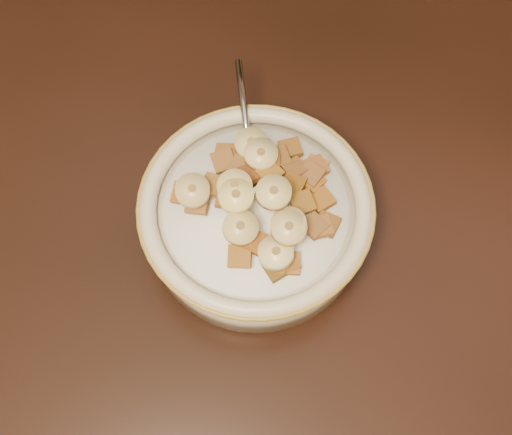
# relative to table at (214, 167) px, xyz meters

# --- Properties ---
(floor) EXTENTS (4.00, 4.50, 0.10)m
(floor) POSITION_rel_table_xyz_m (0.00, 0.00, -0.78)
(floor) COLOR #422816
(floor) RESTS_ON ground
(table) EXTENTS (1.43, 0.94, 0.04)m
(table) POSITION_rel_table_xyz_m (0.00, 0.00, 0.00)
(table) COLOR black
(table) RESTS_ON floor
(cereal_bowl) EXTENTS (0.21, 0.21, 0.05)m
(cereal_bowl) POSITION_rel_table_xyz_m (0.06, -0.07, 0.04)
(cereal_bowl) COLOR beige
(cereal_bowl) RESTS_ON table
(milk) EXTENTS (0.17, 0.17, 0.00)m
(milk) POSITION_rel_table_xyz_m (0.06, -0.07, 0.07)
(milk) COLOR white
(milk) RESTS_ON cereal_bowl
(spoon) EXTENTS (0.05, 0.06, 0.01)m
(spoon) POSITION_rel_table_xyz_m (0.05, -0.04, 0.07)
(spoon) COLOR #A5A5A5
(spoon) RESTS_ON cereal_bowl
(cereal_square_0) EXTENTS (0.03, 0.03, 0.01)m
(cereal_square_0) POSITION_rel_table_xyz_m (0.05, -0.04, 0.09)
(cereal_square_0) COLOR brown
(cereal_square_0) RESTS_ON milk
(cereal_square_1) EXTENTS (0.02, 0.02, 0.01)m
(cereal_square_1) POSITION_rel_table_xyz_m (0.06, -0.02, 0.08)
(cereal_square_1) COLOR brown
(cereal_square_1) RESTS_ON milk
(cereal_square_2) EXTENTS (0.02, 0.02, 0.01)m
(cereal_square_2) POSITION_rel_table_xyz_m (0.01, -0.08, 0.08)
(cereal_square_2) COLOR olive
(cereal_square_2) RESTS_ON milk
(cereal_square_3) EXTENTS (0.02, 0.02, 0.01)m
(cereal_square_3) POSITION_rel_table_xyz_m (0.09, -0.04, 0.08)
(cereal_square_3) COLOR brown
(cereal_square_3) RESTS_ON milk
(cereal_square_4) EXTENTS (0.03, 0.03, 0.01)m
(cereal_square_4) POSITION_rel_table_xyz_m (0.11, -0.02, 0.08)
(cereal_square_4) COLOR brown
(cereal_square_4) RESTS_ON milk
(cereal_square_5) EXTENTS (0.02, 0.02, 0.01)m
(cereal_square_5) POSITION_rel_table_xyz_m (0.11, -0.11, 0.08)
(cereal_square_5) COLOR #9B5C2D
(cereal_square_5) RESTS_ON milk
(cereal_square_6) EXTENTS (0.03, 0.03, 0.01)m
(cereal_square_6) POSITION_rel_table_xyz_m (0.02, -0.03, 0.08)
(cereal_square_6) COLOR brown
(cereal_square_6) RESTS_ON milk
(cereal_square_7) EXTENTS (0.02, 0.02, 0.01)m
(cereal_square_7) POSITION_rel_table_xyz_m (0.04, -0.04, 0.08)
(cereal_square_7) COLOR brown
(cereal_square_7) RESTS_ON milk
(cereal_square_8) EXTENTS (0.03, 0.03, 0.01)m
(cereal_square_8) POSITION_rel_table_xyz_m (0.12, -0.07, 0.08)
(cereal_square_8) COLOR olive
(cereal_square_8) RESTS_ON milk
(cereal_square_9) EXTENTS (0.02, 0.02, 0.01)m
(cereal_square_9) POSITION_rel_table_xyz_m (0.13, -0.07, 0.07)
(cereal_square_9) COLOR brown
(cereal_square_9) RESTS_ON milk
(cereal_square_10) EXTENTS (0.03, 0.03, 0.01)m
(cereal_square_10) POSITION_rel_table_xyz_m (0.07, -0.04, 0.09)
(cereal_square_10) COLOR brown
(cereal_square_10) RESTS_ON milk
(cereal_square_11) EXTENTS (0.02, 0.02, 0.01)m
(cereal_square_11) POSITION_rel_table_xyz_m (-0.00, -0.07, 0.08)
(cereal_square_11) COLOR #9D591A
(cereal_square_11) RESTS_ON milk
(cereal_square_12) EXTENTS (0.03, 0.03, 0.01)m
(cereal_square_12) POSITION_rel_table_xyz_m (0.07, -0.02, 0.08)
(cereal_square_12) COLOR brown
(cereal_square_12) RESTS_ON milk
(cereal_square_13) EXTENTS (0.03, 0.03, 0.01)m
(cereal_square_13) POSITION_rel_table_xyz_m (0.08, -0.00, 0.07)
(cereal_square_13) COLOR brown
(cereal_square_13) RESTS_ON milk
(cereal_square_14) EXTENTS (0.03, 0.03, 0.01)m
(cereal_square_14) POSITION_rel_table_xyz_m (0.12, -0.05, 0.08)
(cereal_square_14) COLOR brown
(cereal_square_14) RESTS_ON milk
(cereal_square_15) EXTENTS (0.02, 0.02, 0.01)m
(cereal_square_15) POSITION_rel_table_xyz_m (0.02, -0.06, 0.08)
(cereal_square_15) COLOR brown
(cereal_square_15) RESTS_ON milk
(cereal_square_16) EXTENTS (0.02, 0.02, 0.01)m
(cereal_square_16) POSITION_rel_table_xyz_m (0.11, -0.01, 0.07)
(cereal_square_16) COLOR #9A5F31
(cereal_square_16) RESTS_ON milk
(cereal_square_17) EXTENTS (0.02, 0.02, 0.01)m
(cereal_square_17) POSITION_rel_table_xyz_m (0.02, -0.02, 0.08)
(cereal_square_17) COLOR brown
(cereal_square_17) RESTS_ON milk
(cereal_square_18) EXTENTS (0.03, 0.03, 0.01)m
(cereal_square_18) POSITION_rel_table_xyz_m (0.10, -0.06, 0.08)
(cereal_square_18) COLOR brown
(cereal_square_18) RESTS_ON milk
(cereal_square_19) EXTENTS (0.03, 0.03, 0.01)m
(cereal_square_19) POSITION_rel_table_xyz_m (0.11, -0.03, 0.08)
(cereal_square_19) COLOR #8E5E18
(cereal_square_19) RESTS_ON milk
(cereal_square_20) EXTENTS (0.02, 0.02, 0.01)m
(cereal_square_20) POSITION_rel_table_xyz_m (0.06, -0.12, 0.08)
(cereal_square_20) COLOR brown
(cereal_square_20) RESTS_ON milk
(cereal_square_21) EXTENTS (0.02, 0.02, 0.01)m
(cereal_square_21) POSITION_rel_table_xyz_m (0.07, -0.03, 0.08)
(cereal_square_21) COLOR brown
(cereal_square_21) RESTS_ON milk
(cereal_square_22) EXTENTS (0.03, 0.03, 0.01)m
(cereal_square_22) POSITION_rel_table_xyz_m (0.05, -0.01, 0.08)
(cereal_square_22) COLOR brown
(cereal_square_22) RESTS_ON milk
(cereal_square_23) EXTENTS (0.03, 0.03, 0.01)m
(cereal_square_23) POSITION_rel_table_xyz_m (0.10, -0.03, 0.08)
(cereal_square_23) COLOR brown
(cereal_square_23) RESTS_ON milk
(cereal_square_24) EXTENTS (0.03, 0.03, 0.01)m
(cereal_square_24) POSITION_rel_table_xyz_m (0.10, -0.11, 0.08)
(cereal_square_24) COLOR brown
(cereal_square_24) RESTS_ON milk
(cereal_square_25) EXTENTS (0.03, 0.03, 0.01)m
(cereal_square_25) POSITION_rel_table_xyz_m (0.12, -0.07, 0.08)
(cereal_square_25) COLOR olive
(cereal_square_25) RESTS_ON milk
(cereal_square_26) EXTENTS (0.03, 0.03, 0.01)m
(cereal_square_26) POSITION_rel_table_xyz_m (0.09, -0.02, 0.08)
(cereal_square_26) COLOR brown
(cereal_square_26) RESTS_ON milk
(cereal_square_27) EXTENTS (0.03, 0.03, 0.01)m
(cereal_square_27) POSITION_rel_table_xyz_m (0.10, -0.12, 0.08)
(cereal_square_27) COLOR brown
(cereal_square_27) RESTS_ON milk
(cereal_square_28) EXTENTS (0.02, 0.02, 0.01)m
(cereal_square_28) POSITION_rel_table_xyz_m (0.04, -0.07, 0.09)
(cereal_square_28) COLOR brown
(cereal_square_28) RESTS_ON milk
(cereal_square_29) EXTENTS (0.02, 0.02, 0.01)m
(cereal_square_29) POSITION_rel_table_xyz_m (0.07, -0.11, 0.08)
(cereal_square_29) COLOR #955118
(cereal_square_29) RESTS_ON milk
(banana_slice_0) EXTENTS (0.04, 0.04, 0.02)m
(banana_slice_0) POSITION_rel_table_xyz_m (0.06, -0.10, 0.09)
(banana_slice_0) COLOR #DBC77E
(banana_slice_0) RESTS_ON milk
(banana_slice_1) EXTENTS (0.04, 0.04, 0.02)m
(banana_slice_1) POSITION_rel_table_xyz_m (0.04, -0.07, 0.10)
(banana_slice_1) COLOR #E7CA75
(banana_slice_1) RESTS_ON milk
(banana_slice_2) EXTENTS (0.03, 0.03, 0.01)m
(banana_slice_2) POSITION_rel_table_xyz_m (0.01, -0.08, 0.09)
(banana_slice_2) COLOR #C7B87E
(banana_slice_2) RESTS_ON milk
(banana_slice_3) EXTENTS (0.04, 0.04, 0.01)m
(banana_slice_3) POSITION_rel_table_xyz_m (0.04, -0.01, 0.09)
(banana_slice_3) COLOR #CCBC77
(banana_slice_3) RESTS_ON milk
(banana_slice_4) EXTENTS (0.04, 0.04, 0.01)m
(banana_slice_4) POSITION_rel_table_xyz_m (0.05, -0.08, 0.10)
(banana_slice_4) COLOR #F2DC85
(banana_slice_4) RESTS_ON milk
(banana_slice_5) EXTENTS (0.03, 0.03, 0.01)m
(banana_slice_5) POSITION_rel_table_xyz_m (0.08, -0.07, 0.11)
(banana_slice_5) COLOR #F6E5A5
(banana_slice_5) RESTS_ON milk
(banana_slice_6) EXTENTS (0.04, 0.04, 0.02)m
(banana_slice_6) POSITION_rel_table_xyz_m (0.09, -0.11, 0.09)
(banana_slice_6) COLOR beige
(banana_slice_6) RESTS_ON milk
(banana_slice_7) EXTENTS (0.04, 0.04, 0.02)m
(banana_slice_7) POSITION_rel_table_xyz_m (0.10, -0.09, 0.10)
(banana_slice_7) COLOR #E5D26E
(banana_slice_7) RESTS_ON milk
(banana_slice_8) EXTENTS (0.03, 0.03, 0.01)m
(banana_slice_8) POSITION_rel_table_xyz_m (0.10, -0.09, 0.10)
(banana_slice_8) COLOR #E2CB82
(banana_slice_8) RESTS_ON milk
(banana_slice_9) EXTENTS (0.03, 0.03, 0.01)m
(banana_slice_9) POSITION_rel_table_xyz_m (0.06, -0.02, 0.09)
(banana_slice_9) COLOR #C8BB7D
(banana_slice_9) RESTS_ON milk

